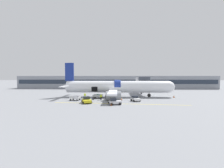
% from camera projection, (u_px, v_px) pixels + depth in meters
% --- Properties ---
extents(ground_plane, '(500.00, 500.00, 0.00)m').
position_uv_depth(ground_plane, '(114.00, 99.00, 40.05)').
color(ground_plane, gray).
extents(apron_marking_line, '(29.87, 2.75, 0.01)m').
position_uv_depth(apron_marking_line, '(119.00, 104.00, 32.68)').
color(apron_marking_line, yellow).
rests_on(apron_marking_line, ground_plane).
extents(terminal_strip, '(100.20, 9.94, 6.41)m').
position_uv_depth(terminal_strip, '(116.00, 82.00, 78.60)').
color(terminal_strip, gray).
rests_on(terminal_strip, ground_plane).
extents(jet_bridge_stub, '(3.33, 12.19, 5.91)m').
position_uv_depth(jet_bridge_stub, '(142.00, 82.00, 50.40)').
color(jet_bridge_stub, '#4C4C51').
rests_on(jet_bridge_stub, ground_plane).
extents(airplane, '(33.42, 25.92, 10.04)m').
position_uv_depth(airplane, '(116.00, 87.00, 44.01)').
color(airplane, white).
rests_on(airplane, ground_plane).
extents(baggage_tug_lead, '(2.43, 2.68, 1.36)m').
position_uv_depth(baggage_tug_lead, '(135.00, 99.00, 36.20)').
color(baggage_tug_lead, white).
rests_on(baggage_tug_lead, ground_plane).
extents(baggage_tug_mid, '(2.94, 2.22, 1.48)m').
position_uv_depth(baggage_tug_mid, '(115.00, 102.00, 31.58)').
color(baggage_tug_mid, silver).
rests_on(baggage_tug_mid, ground_plane).
extents(baggage_tug_rear, '(2.79, 3.51, 1.46)m').
position_uv_depth(baggage_tug_rear, '(87.00, 100.00, 33.71)').
color(baggage_tug_rear, yellow).
rests_on(baggage_tug_rear, ground_plane).
extents(baggage_cart_loading, '(3.64, 2.12, 1.22)m').
position_uv_depth(baggage_cart_loading, '(98.00, 96.00, 40.65)').
color(baggage_cart_loading, '#999BA0').
rests_on(baggage_cart_loading, ground_plane).
extents(baggage_cart_queued, '(3.46, 2.15, 1.10)m').
position_uv_depth(baggage_cart_queued, '(75.00, 98.00, 37.56)').
color(baggage_cart_queued, silver).
rests_on(baggage_cart_queued, ground_plane).
extents(ground_crew_loader_a, '(0.51, 0.62, 1.78)m').
position_uv_depth(ground_crew_loader_a, '(107.00, 96.00, 39.15)').
color(ground_crew_loader_a, '#1E2338').
rests_on(ground_crew_loader_a, ground_plane).
extents(ground_crew_loader_b, '(0.52, 0.51, 1.61)m').
position_uv_depth(ground_crew_loader_b, '(101.00, 97.00, 37.87)').
color(ground_crew_loader_b, black).
rests_on(ground_crew_loader_b, ground_plane).
extents(ground_crew_driver, '(0.60, 0.48, 1.71)m').
position_uv_depth(ground_crew_driver, '(114.00, 95.00, 41.00)').
color(ground_crew_driver, black).
rests_on(ground_crew_driver, ground_plane).
extents(ground_crew_supervisor, '(0.53, 0.63, 1.83)m').
position_uv_depth(ground_crew_supervisor, '(110.00, 95.00, 39.97)').
color(ground_crew_supervisor, '#2D2D33').
rests_on(ground_crew_supervisor, ground_plane).
extents(ground_crew_helper, '(0.58, 0.56, 1.79)m').
position_uv_depth(ground_crew_helper, '(85.00, 96.00, 38.71)').
color(ground_crew_helper, black).
rests_on(ground_crew_helper, ground_plane).
extents(suitcase_on_tarmac_upright, '(0.43, 0.28, 0.73)m').
position_uv_depth(suitcase_on_tarmac_upright, '(93.00, 99.00, 38.51)').
color(suitcase_on_tarmac_upright, '#2D2D33').
rests_on(suitcase_on_tarmac_upright, ground_plane).
extents(safety_cone_nose, '(0.59, 0.59, 0.71)m').
position_uv_depth(safety_cone_nose, '(174.00, 96.00, 42.57)').
color(safety_cone_nose, black).
rests_on(safety_cone_nose, ground_plane).
extents(safety_cone_engine_left, '(0.47, 0.47, 0.60)m').
position_uv_depth(safety_cone_engine_left, '(111.00, 104.00, 30.66)').
color(safety_cone_engine_left, black).
rests_on(safety_cone_engine_left, ground_plane).
extents(safety_cone_wingtip, '(0.61, 0.61, 0.63)m').
position_uv_depth(safety_cone_wingtip, '(121.00, 99.00, 37.75)').
color(safety_cone_wingtip, black).
rests_on(safety_cone_wingtip, ground_plane).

